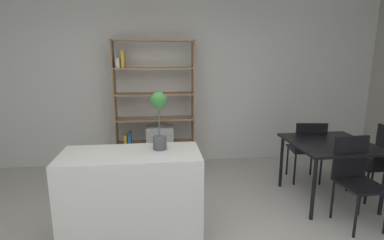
% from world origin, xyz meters
% --- Properties ---
extents(back_partition, '(7.48, 0.06, 2.78)m').
position_xyz_m(back_partition, '(0.00, 2.63, 1.39)').
color(back_partition, silver).
rests_on(back_partition, ground_plane).
extents(kitchen_island, '(1.34, 0.61, 0.92)m').
position_xyz_m(kitchen_island, '(-0.41, 0.39, 0.46)').
color(kitchen_island, silver).
rests_on(kitchen_island, ground_plane).
extents(potted_plant_on_island, '(0.16, 0.16, 0.57)m').
position_xyz_m(potted_plant_on_island, '(-0.13, 0.47, 1.25)').
color(potted_plant_on_island, '#4C4C51').
rests_on(potted_plant_on_island, kitchen_island).
extents(open_bookshelf, '(1.25, 0.31, 2.05)m').
position_xyz_m(open_bookshelf, '(-0.22, 2.33, 0.86)').
color(open_bookshelf, '#997551').
rests_on(open_bookshelf, ground_plane).
extents(dining_table, '(0.97, 1.00, 0.77)m').
position_xyz_m(dining_table, '(1.99, 0.95, 0.69)').
color(dining_table, black).
rests_on(dining_table, ground_plane).
extents(dining_chair_near, '(0.44, 0.46, 0.96)m').
position_xyz_m(dining_chair_near, '(1.98, 0.43, 0.57)').
color(dining_chair_near, black).
rests_on(dining_chair_near, ground_plane).
extents(dining_chair_far, '(0.48, 0.47, 0.91)m').
position_xyz_m(dining_chair_far, '(1.98, 1.48, 0.55)').
color(dining_chair_far, black).
rests_on(dining_chair_far, ground_plane).
extents(dining_chair_window_side, '(0.42, 0.43, 0.94)m').
position_xyz_m(dining_chair_window_side, '(2.70, 0.95, 0.55)').
color(dining_chair_window_side, black).
rests_on(dining_chair_window_side, ground_plane).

